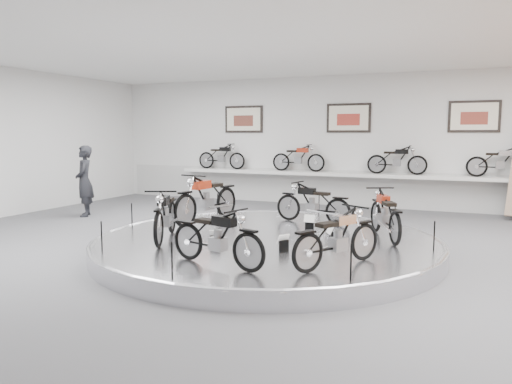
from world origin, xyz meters
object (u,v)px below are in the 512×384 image
at_px(bike_d, 165,214).
at_px(bike_e, 217,237).
at_px(display_platform, 266,245).
at_px(shelf, 345,174).
at_px(bike_a, 385,214).
at_px(bike_c, 207,198).
at_px(bike_f, 337,237).
at_px(bike_b, 313,203).
at_px(visitor, 84,181).

bearing_deg(bike_d, bike_e, 31.13).
xyz_separation_m(display_platform, shelf, (0.00, 6.40, 0.85)).
height_order(bike_a, bike_c, bike_c).
height_order(bike_a, bike_f, bike_a).
relative_size(bike_b, bike_f, 1.02).
relative_size(bike_e, visitor, 0.77).
height_order(shelf, bike_d, bike_d).
distance_m(bike_a, visitor, 8.23).
bearing_deg(shelf, bike_b, -85.56).
height_order(shelf, bike_c, bike_c).
bearing_deg(bike_a, bike_c, 63.09).
xyz_separation_m(bike_b, bike_f, (1.35, -3.28, -0.01)).
xyz_separation_m(bike_c, bike_d, (0.16, -1.85, -0.06)).
relative_size(bike_d, bike_e, 1.10).
bearing_deg(bike_c, visitor, -95.45).
height_order(bike_a, visitor, visitor).
relative_size(shelf, bike_a, 7.07).
distance_m(bike_d, visitor, 5.35).
distance_m(shelf, bike_d, 7.50).
xyz_separation_m(bike_d, bike_e, (1.70, -1.24, -0.04)).
distance_m(bike_a, bike_c, 3.81).
bearing_deg(bike_d, bike_f, 57.25).
distance_m(bike_e, visitor, 7.45).
height_order(shelf, visitor, visitor).
bearing_deg(bike_d, display_platform, 96.85).
bearing_deg(bike_d, shelf, 144.80).
xyz_separation_m(bike_b, bike_d, (-1.97, -2.69, 0.03)).
bearing_deg(display_platform, visitor, 161.93).
distance_m(display_platform, bike_e, 2.24).
distance_m(bike_b, bike_f, 3.55).
relative_size(bike_a, bike_b, 1.03).
height_order(display_platform, visitor, visitor).
height_order(bike_e, bike_f, same).
xyz_separation_m(bike_c, visitor, (-4.33, 1.06, 0.11)).
distance_m(bike_a, bike_f, 2.31).
relative_size(bike_b, bike_c, 0.82).
bearing_deg(shelf, bike_e, -89.40).
bearing_deg(bike_e, bike_f, 36.27).
height_order(bike_a, bike_b, bike_a).
height_order(bike_d, bike_e, bike_d).
xyz_separation_m(display_platform, bike_a, (2.04, 0.79, 0.61)).
height_order(bike_e, visitor, visitor).
bearing_deg(bike_c, bike_a, 96.20).
distance_m(display_platform, shelf, 6.46).
distance_m(bike_c, bike_d, 1.85).
relative_size(bike_c, bike_e, 1.24).
bearing_deg(display_platform, bike_e, -87.62).
xyz_separation_m(display_platform, bike_d, (-1.61, -0.92, 0.63)).
bearing_deg(bike_f, bike_b, 51.92).
height_order(bike_c, bike_e, bike_c).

